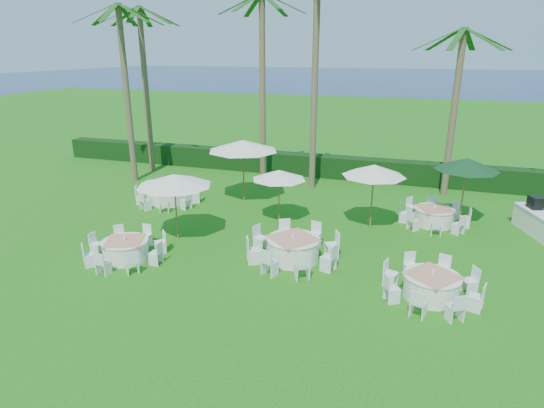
# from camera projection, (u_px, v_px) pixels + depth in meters

# --- Properties ---
(ground) EXTENTS (120.00, 120.00, 0.00)m
(ground) POSITION_uv_depth(u_px,v_px,m) (245.00, 265.00, 15.35)
(ground) COLOR #1C6210
(ground) RESTS_ON ground
(hedge) EXTENTS (34.00, 1.00, 1.20)m
(hedge) POSITION_uv_depth(u_px,v_px,m) (322.00, 166.00, 25.94)
(hedge) COLOR black
(hedge) RESTS_ON ground
(ocean) EXTENTS (260.00, 260.00, 0.00)m
(ocean) POSITION_uv_depth(u_px,v_px,m) (404.00, 81.00, 107.04)
(ocean) COLOR #080E56
(ocean) RESTS_ON ground
(banquet_table_a) EXTENTS (2.75, 2.75, 0.85)m
(banquet_table_a) POSITION_uv_depth(u_px,v_px,m) (126.00, 249.00, 15.66)
(banquet_table_a) COLOR white
(banquet_table_a) RESTS_ON ground
(banquet_table_b) EXTENTS (3.16, 3.16, 0.97)m
(banquet_table_b) POSITION_uv_depth(u_px,v_px,m) (293.00, 248.00, 15.59)
(banquet_table_b) COLOR white
(banquet_table_b) RESTS_ON ground
(banquet_table_c) EXTENTS (2.83, 2.83, 0.87)m
(banquet_table_c) POSITION_uv_depth(u_px,v_px,m) (431.00, 286.00, 13.22)
(banquet_table_c) COLOR white
(banquet_table_c) RESTS_ON ground
(banquet_table_d) EXTENTS (2.90, 2.90, 0.91)m
(banquet_table_d) POSITION_uv_depth(u_px,v_px,m) (168.00, 195.00, 21.42)
(banquet_table_d) COLOR white
(banquet_table_d) RESTS_ON ground
(banquet_table_f) EXTENTS (2.81, 2.81, 0.86)m
(banquet_table_f) POSITION_uv_depth(u_px,v_px,m) (434.00, 216.00, 18.78)
(banquet_table_f) COLOR white
(banquet_table_f) RESTS_ON ground
(umbrella_a) EXTENTS (2.82, 2.82, 2.55)m
(umbrella_a) POSITION_uv_depth(u_px,v_px,m) (174.00, 180.00, 16.75)
(umbrella_a) COLOR brown
(umbrella_a) RESTS_ON ground
(umbrella_b) EXTENTS (2.25, 2.25, 2.25)m
(umbrella_b) POSITION_uv_depth(u_px,v_px,m) (279.00, 175.00, 18.54)
(umbrella_b) COLOR brown
(umbrella_b) RESTS_ON ground
(umbrella_c) EXTENTS (3.30, 3.30, 2.94)m
(umbrella_c) POSITION_uv_depth(u_px,v_px,m) (243.00, 145.00, 21.07)
(umbrella_c) COLOR brown
(umbrella_c) RESTS_ON ground
(umbrella_d) EXTENTS (2.52, 2.52, 2.66)m
(umbrella_d) POSITION_uv_depth(u_px,v_px,m) (374.00, 170.00, 17.72)
(umbrella_d) COLOR brown
(umbrella_d) RESTS_ON ground
(umbrella_green) EXTENTS (2.53, 2.53, 2.83)m
(umbrella_green) POSITION_uv_depth(u_px,v_px,m) (467.00, 164.00, 18.02)
(umbrella_green) COLOR brown
(umbrella_green) RESTS_ON ground
(palm_a) EXTENTS (4.36, 4.27, 9.16)m
(palm_a) POSITION_uv_depth(u_px,v_px,m) (145.00, 84.00, 25.77)
(palm_a) COLOR brown
(palm_a) RESTS_ON ground
(palm_b) EXTENTS (4.35, 4.28, 9.57)m
(palm_b) POSITION_uv_depth(u_px,v_px,m) (262.00, 83.00, 23.67)
(palm_b) COLOR brown
(palm_b) RESTS_ON ground
(palm_c) EXTENTS (4.31, 4.33, 10.20)m
(palm_c) POSITION_uv_depth(u_px,v_px,m) (315.00, 78.00, 22.18)
(palm_c) COLOR brown
(palm_c) RESTS_ON ground
(palm_d) EXTENTS (4.34, 4.30, 7.86)m
(palm_d) POSITION_uv_depth(u_px,v_px,m) (455.00, 106.00, 21.41)
(palm_d) COLOR brown
(palm_d) RESTS_ON ground
(palm_f) EXTENTS (4.29, 4.34, 9.10)m
(palm_f) POSITION_uv_depth(u_px,v_px,m) (126.00, 88.00, 23.69)
(palm_f) COLOR brown
(palm_f) RESTS_ON ground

